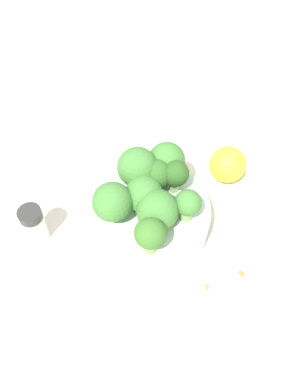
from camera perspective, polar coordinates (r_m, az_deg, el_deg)
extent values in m
plane|color=beige|center=(0.56, 0.00, -5.42)|extent=(3.00, 3.00, 0.00)
cylinder|color=silver|center=(0.54, 0.00, -3.93)|extent=(0.19, 0.19, 0.05)
cylinder|color=#8EB770|center=(0.51, -0.41, -1.90)|extent=(0.03, 0.03, 0.02)
sphere|color=#3D7533|center=(0.49, -0.42, -0.59)|extent=(0.05, 0.05, 0.05)
cylinder|color=#7A9E5B|center=(0.53, -0.95, 1.98)|extent=(0.01, 0.01, 0.03)
sphere|color=#3D7533|center=(0.51, -0.99, 3.78)|extent=(0.06, 0.06, 0.06)
cylinder|color=#7A9E5B|center=(0.50, 2.38, -3.79)|extent=(0.02, 0.02, 0.02)
sphere|color=#3D7533|center=(0.48, 2.45, -2.55)|extent=(0.06, 0.06, 0.06)
cylinder|color=#8EB770|center=(0.50, -4.66, -2.97)|extent=(0.03, 0.03, 0.02)
sphere|color=#3D7533|center=(0.48, -4.83, -1.51)|extent=(0.05, 0.05, 0.05)
cylinder|color=#84AD66|center=(0.53, 1.93, 1.29)|extent=(0.02, 0.02, 0.03)
sphere|color=#2D5B23|center=(0.51, 1.99, 2.80)|extent=(0.04, 0.04, 0.04)
cylinder|color=#7A9E5B|center=(0.50, 6.51, -2.92)|extent=(0.02, 0.02, 0.03)
sphere|color=#3D7533|center=(0.49, 6.71, -1.62)|extent=(0.04, 0.04, 0.04)
cylinder|color=#84AD66|center=(0.54, 3.36, 3.29)|extent=(0.02, 0.02, 0.03)
sphere|color=#3D7533|center=(0.53, 3.47, 4.84)|extent=(0.05, 0.05, 0.05)
cylinder|color=#8EB770|center=(0.53, 4.64, 1.33)|extent=(0.02, 0.02, 0.03)
sphere|color=#28511E|center=(0.51, 4.80, 2.87)|extent=(0.04, 0.04, 0.04)
cylinder|color=#7A9E5B|center=(0.47, 0.91, -7.77)|extent=(0.02, 0.02, 0.03)
sphere|color=#386B28|center=(0.45, 0.94, -6.33)|extent=(0.04, 0.04, 0.04)
cylinder|color=silver|center=(0.56, -16.22, -5.20)|extent=(0.03, 0.03, 0.05)
cylinder|color=#2D2D2D|center=(0.53, -16.99, -3.32)|extent=(0.03, 0.03, 0.01)
sphere|color=yellow|center=(0.61, 12.62, 4.09)|extent=(0.06, 0.06, 0.06)
cube|color=olive|center=(0.54, 14.70, -11.84)|extent=(0.01, 0.01, 0.01)
cube|color=olive|center=(0.52, 9.58, -13.98)|extent=(0.01, 0.01, 0.01)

